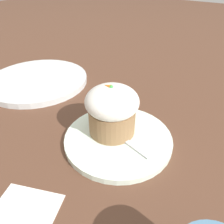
{
  "coord_description": "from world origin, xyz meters",
  "views": [
    {
      "loc": [
        -0.19,
        0.28,
        0.3
      ],
      "look_at": [
        0.02,
        -0.01,
        0.06
      ],
      "focal_mm": 35.0,
      "sensor_mm": 36.0,
      "label": 1
    }
  ],
  "objects": [
    {
      "name": "side_plate",
      "position": [
        0.34,
        -0.07,
        0.01
      ],
      "size": [
        0.29,
        0.29,
        0.02
      ],
      "color": "silver",
      "rests_on": "ground_plane"
    },
    {
      "name": "carrot_cake",
      "position": [
        0.02,
        -0.01,
        0.07
      ],
      "size": [
        0.1,
        0.1,
        0.11
      ],
      "color": "olive",
      "rests_on": "dessert_plate"
    },
    {
      "name": "spoon",
      "position": [
        -0.0,
        -0.0,
        0.02
      ],
      "size": [
        0.11,
        0.05,
        0.01
      ],
      "color": "silver",
      "rests_on": "dessert_plate"
    },
    {
      "name": "paper_napkin",
      "position": [
        0.02,
        0.21,
        0.0
      ],
      "size": [
        0.12,
        0.11,
        0.0
      ],
      "color": "white",
      "rests_on": "ground_plane"
    },
    {
      "name": "ground_plane",
      "position": [
        0.0,
        0.0,
        0.0
      ],
      "size": [
        4.0,
        4.0,
        0.0
      ],
      "primitive_type": "plane",
      "color": "#513323"
    },
    {
      "name": "dessert_plate",
      "position": [
        0.0,
        0.0,
        0.01
      ],
      "size": [
        0.22,
        0.22,
        0.01
      ],
      "color": "silver",
      "rests_on": "ground_plane"
    }
  ]
}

